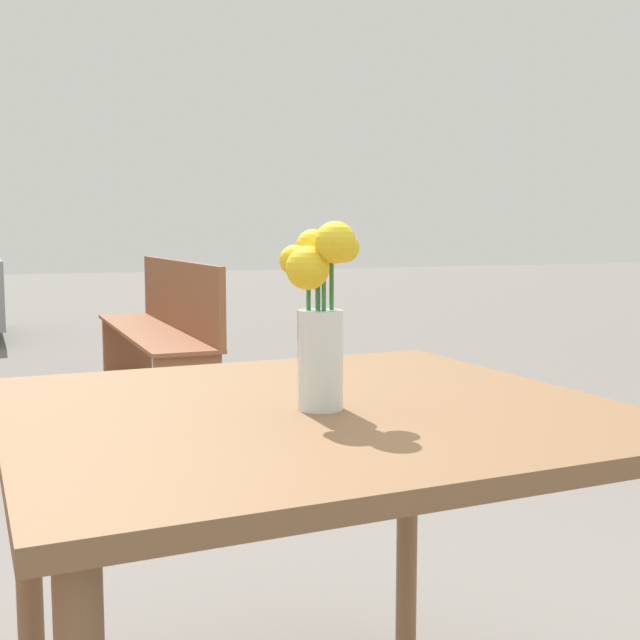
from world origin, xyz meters
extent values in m
cube|color=brown|center=(0.00, 0.00, 0.71)|extent=(0.98, 0.94, 0.03)
cylinder|color=brown|center=(-0.43, 0.39, 0.35)|extent=(0.05, 0.05, 0.70)
cylinder|color=brown|center=(0.42, 0.41, 0.35)|extent=(0.05, 0.05, 0.70)
cylinder|color=silver|center=(0.00, -0.05, 0.81)|extent=(0.07, 0.07, 0.16)
cylinder|color=silver|center=(0.00, -0.05, 0.77)|extent=(0.06, 0.06, 0.09)
cylinder|color=#337038|center=(0.02, -0.05, 0.85)|extent=(0.01, 0.01, 0.23)
sphere|color=yellow|center=(0.04, -0.05, 0.98)|extent=(0.05, 0.05, 0.05)
cylinder|color=#337038|center=(0.00, -0.04, 0.85)|extent=(0.01, 0.01, 0.23)
sphere|color=yellow|center=(0.00, -0.02, 0.99)|extent=(0.05, 0.05, 0.05)
cylinder|color=#337038|center=(-0.02, -0.04, 0.84)|extent=(0.01, 0.01, 0.21)
sphere|color=yellow|center=(-0.04, -0.03, 0.96)|extent=(0.05, 0.05, 0.05)
cylinder|color=#337038|center=(-0.01, -0.05, 0.83)|extent=(0.01, 0.01, 0.20)
sphere|color=yellow|center=(-0.03, -0.06, 0.95)|extent=(0.07, 0.07, 0.07)
cylinder|color=#337038|center=(0.00, -0.06, 0.85)|extent=(0.01, 0.01, 0.24)
sphere|color=yellow|center=(0.01, -0.08, 0.99)|extent=(0.07, 0.07, 0.07)
cube|color=brown|center=(0.42, 3.45, 0.44)|extent=(0.39, 1.97, 0.02)
cube|color=brown|center=(0.58, 3.45, 0.65)|extent=(0.06, 1.97, 0.40)
cube|color=brown|center=(0.41, 2.53, 0.21)|extent=(0.32, 0.06, 0.43)
cube|color=brown|center=(0.43, 4.38, 0.21)|extent=(0.32, 0.06, 0.43)
camera|label=1|loc=(-0.50, -1.21, 1.01)|focal=45.00mm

